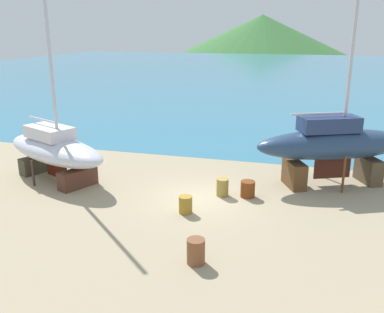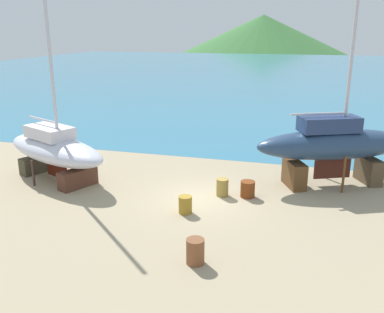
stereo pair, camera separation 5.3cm
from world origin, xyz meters
name	(u,v)px [view 2 (the right image)]	position (x,y,z in m)	size (l,w,h in m)	color
ground_plane	(182,227)	(0.00, -3.05, 0.00)	(37.07, 37.07, 0.00)	tan
sea_water	(286,72)	(0.00, 62.77, 0.00)	(140.63, 113.10, 0.01)	teal
headland_hill	(262,45)	(-18.79, 190.40, 0.00)	(122.35, 122.35, 28.08)	#3A7137
sailboat_large_starboard	(334,144)	(5.89, 3.61, 2.10)	(8.18, 5.22, 13.64)	brown
sailboat_far_slipway	(55,149)	(-7.98, 0.59, 1.61)	(7.61, 5.23, 11.13)	#533123
barrel_by_slipway	(185,205)	(-0.25, -1.73, 0.38)	(0.58, 0.58, 0.76)	olive
barrel_blue_faded	(222,187)	(0.89, 0.61, 0.42)	(0.57, 0.57, 0.84)	olive
barrel_tipped_center	(248,189)	(2.06, 0.78, 0.39)	(0.67, 0.67, 0.77)	brown
barrel_tar_black	(195,251)	(1.23, -5.54, 0.44)	(0.62, 0.62, 0.88)	brown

